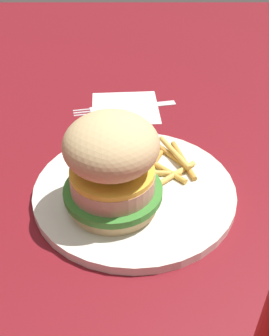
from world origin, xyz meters
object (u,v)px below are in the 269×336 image
(sandwich, at_px, (111,165))
(napkin, at_px, (125,108))
(plate, at_px, (134,191))
(fries_pile, at_px, (169,164))
(fork, at_px, (124,106))

(sandwich, bearing_deg, napkin, 177.57)
(napkin, bearing_deg, plate, 4.09)
(sandwich, height_order, napkin, sandwich)
(fries_pile, height_order, napkin, fries_pile)
(plate, distance_m, fries_pile, 0.06)
(sandwich, relative_size, fork, 0.67)
(fries_pile, bearing_deg, fork, -160.59)
(fries_pile, bearing_deg, plate, -48.18)
(napkin, bearing_deg, sandwich, -2.43)
(plate, bearing_deg, napkin, -175.91)
(sandwich, distance_m, napkin, 0.26)
(plate, bearing_deg, fork, -175.50)
(fork, bearing_deg, sandwich, -2.07)
(sandwich, xyz_separation_m, napkin, (-0.25, 0.01, -0.07))
(napkin, height_order, fork, fork)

